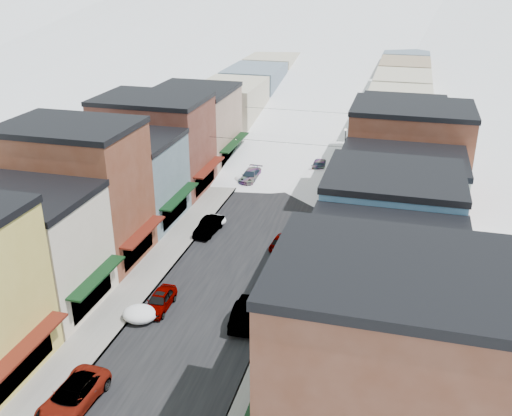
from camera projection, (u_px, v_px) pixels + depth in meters
The scene contains 36 objects.
road at pixel (308, 144), 84.21m from camera, with size 10.00×160.00×0.01m, color black.
sidewalk_left at pixel (265, 140), 85.74m from camera, with size 3.20×160.00×0.15m, color gray.
sidewalk_right at pixel (353, 147), 82.62m from camera, with size 3.20×160.00×0.15m, color gray.
curb_left at pixel (275, 141), 85.38m from camera, with size 0.10×160.00×0.15m, color slate.
curb_right at pixel (342, 146), 82.99m from camera, with size 0.10×160.00×0.15m, color slate.
bldg_l_cream at pixel (29, 250), 43.37m from camera, with size 11.30×8.20×9.50m.
bldg_l_brick_near at pixel (77, 193), 49.98m from camera, with size 12.30×8.20×12.50m.
bldg_l_grayblue at pixel (128, 179), 58.08m from camera, with size 11.30×9.20×9.00m.
bldg_l_brick_far at pixel (155, 143), 65.89m from camera, with size 13.30×9.20×11.00m.
bldg_l_tan at pixel (194, 126), 74.70m from camera, with size 11.30×11.20×10.00m.
bldg_r_brick_near at pixel (382, 376), 28.01m from camera, with size 12.30×9.20×12.50m.
bldg_r_green at pixel (381, 302), 36.69m from camera, with size 11.30×9.20×9.50m.
bldg_r_blue at pixel (389, 236), 44.46m from camera, with size 11.30×9.20×10.50m.
bldg_r_cream at pixel (398, 202), 52.61m from camera, with size 12.30×9.20×9.00m.
bldg_r_brick_far at pixel (408, 159), 59.96m from camera, with size 13.30×9.20×11.50m.
bldg_r_tan at pixel (400, 141), 69.45m from camera, with size 11.30×11.20×9.50m.
distant_blocks at pixel (331, 86), 102.97m from camera, with size 34.00×55.00×8.00m.
overhead_cables at pixel (292, 125), 70.66m from camera, with size 16.40×15.04×0.04m.
car_white_suv at pixel (72, 397), 34.45m from camera, with size 2.51×5.45×1.52m, color silver.
car_silver_sedan at pixel (160, 300), 44.29m from camera, with size 1.66×4.13×1.41m, color #A9ACB2.
car_dark_hatch at pixel (209, 226), 56.55m from camera, with size 1.55×4.46×1.47m, color black.
car_silver_wagon at pixel (250, 176), 69.87m from camera, with size 1.94×4.77×1.38m, color #A8AAB1.
car_green_sedan at pixel (246, 312), 42.60m from camera, with size 1.73×4.95×1.63m, color black.
car_gray_suv at pixel (283, 240), 53.80m from camera, with size 1.61×4.00×1.36m, color #95989D.
car_black_sedan at pixel (320, 165), 73.53m from camera, with size 2.08×5.12×1.49m, color black.
car_lane_silver at pixel (298, 142), 82.25m from camera, with size 2.01×4.99×1.70m, color #999CA1.
car_lane_white at pixel (318, 132), 87.46m from camera, with size 2.24×4.86×1.35m, color silver.
parking_sign at pixel (270, 312), 41.33m from camera, with size 0.07×0.33×2.42m.
trash_can at pixel (297, 262), 50.04m from camera, with size 0.53×0.53×0.89m.
streetlamp_near at pixel (295, 250), 46.64m from camera, with size 0.41×0.41×4.89m.
streetlamp_far at pixel (345, 140), 76.64m from camera, with size 0.35×0.35×4.20m.
planter_near at pixel (269, 371), 37.04m from camera, with size 0.59×0.51×0.65m, color #346F31.
planter_far at pixel (293, 355), 38.55m from camera, with size 0.38×0.38×0.69m, color #3D652E.
snow_pile_near at pixel (141, 314), 42.95m from camera, with size 2.64×2.82×1.12m.
snow_pile_mid at pixel (215, 220), 58.44m from camera, with size 2.43×2.69×1.03m.
snow_pile_far at pixel (243, 179), 69.66m from camera, with size 2.09×2.48×0.88m.
Camera 1 is at (13.47, -20.20, 25.03)m, focal length 40.00 mm.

